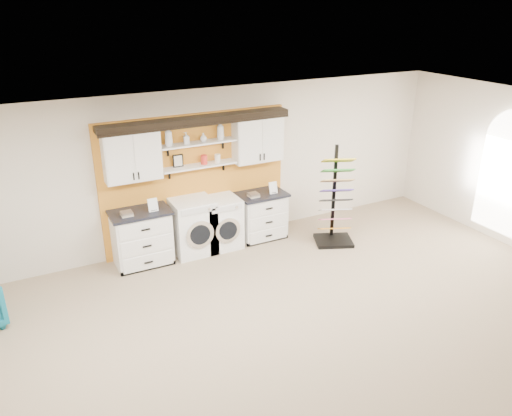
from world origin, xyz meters
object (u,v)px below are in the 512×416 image
base_cabinet_left (142,238)px  sample_rack (335,214)px  washer (193,226)px  base_cabinet_right (261,215)px  dryer (220,222)px

base_cabinet_left → sample_rack: bearing=-13.6°
washer → sample_rack: size_ratio=0.55×
base_cabinet_left → sample_rack: 3.45m
washer → sample_rack: 2.57m
base_cabinet_left → washer: bearing=-0.2°
base_cabinet_left → base_cabinet_right: size_ratio=1.09×
base_cabinet_right → dryer: dryer is taller
dryer → sample_rack: (1.92, -0.81, 0.10)m
sample_rack → base_cabinet_right: bearing=166.2°
base_cabinet_right → sample_rack: bearing=-36.7°
base_cabinet_left → base_cabinet_right: base_cabinet_left is taller
base_cabinet_left → base_cabinet_right: (2.26, 0.00, -0.04)m
base_cabinet_right → dryer: size_ratio=0.97×
washer → base_cabinet_left: bearing=179.8°
base_cabinet_left → dryer: 1.43m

